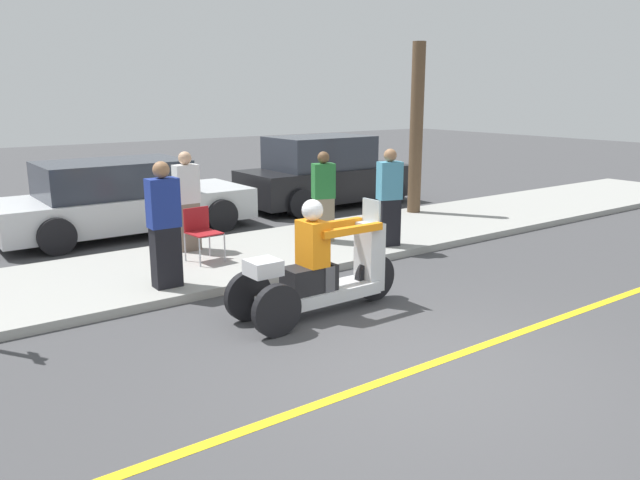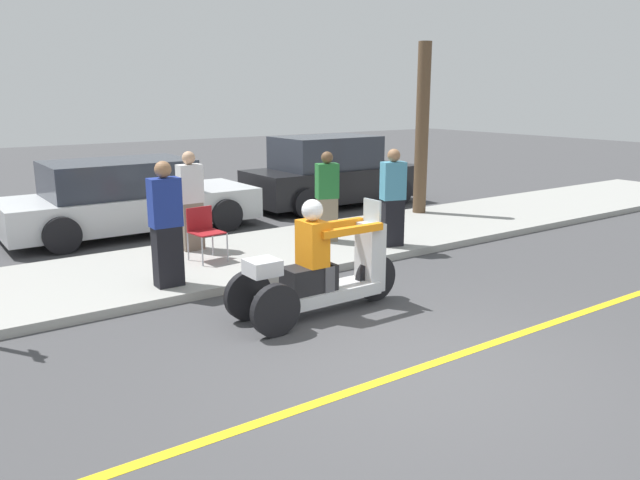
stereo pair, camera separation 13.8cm
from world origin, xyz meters
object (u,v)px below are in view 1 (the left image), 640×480
parked_car_lot_left (122,199)px  spectator_mid_group (323,198)px  spectator_near_curb (389,199)px  tree_trunk (416,129)px  parked_car_lot_far (325,174)px  spectator_far_back (164,227)px  folding_chair_set_back (201,228)px  spectator_end_of_line (187,203)px  motorcycle_trike (320,273)px

parked_car_lot_left → spectator_mid_group: bearing=-52.2°
spectator_near_curb → spectator_mid_group: 1.15m
spectator_near_curb → tree_trunk: (2.52, 1.95, 1.00)m
parked_car_lot_far → spectator_mid_group: bearing=-126.9°
spectator_far_back → parked_car_lot_left: (0.81, 4.05, -0.26)m
folding_chair_set_back → tree_trunk: 5.75m
spectator_end_of_line → parked_car_lot_far: (4.67, 2.52, -0.13)m
spectator_far_back → parked_car_lot_far: bearing=36.1°
parked_car_lot_left → spectator_far_back: bearing=-101.3°
spectator_end_of_line → spectator_mid_group: spectator_end_of_line is taller
parked_car_lot_far → folding_chair_set_back: bearing=-146.0°
motorcycle_trike → spectator_near_curb: (2.74, 1.78, 0.40)m
spectator_near_curb → spectator_far_back: (-3.98, 0.03, 0.02)m
spectator_far_back → spectator_mid_group: spectator_far_back is taller
folding_chair_set_back → parked_car_lot_left: (-0.16, 3.08, 0.05)m
spectator_far_back → tree_trunk: size_ratio=0.47×
motorcycle_trike → spectator_near_curb: bearing=32.9°
motorcycle_trike → spectator_mid_group: 3.39m
parked_car_lot_left → parked_car_lot_far: 4.95m
folding_chair_set_back → spectator_mid_group: bearing=-2.2°
motorcycle_trike → spectator_far_back: 2.23m
spectator_far_back → parked_car_lot_left: 4.14m
spectator_end_of_line → spectator_mid_group: bearing=-20.1°
spectator_far_back → spectator_near_curb: bearing=-0.4°
spectator_end_of_line → parked_car_lot_far: 5.31m
spectator_far_back → motorcycle_trike: bearing=-55.6°
folding_chair_set_back → tree_trunk: (5.52, 0.95, 1.29)m
parked_car_lot_left → spectator_near_curb: bearing=-52.2°
parked_car_lot_left → tree_trunk: 6.20m
spectator_near_curb → parked_car_lot_left: size_ratio=0.35×
motorcycle_trike → parked_car_lot_far: (4.52, 6.00, 0.26)m
motorcycle_trike → spectator_mid_group: spectator_mid_group is taller
folding_chair_set_back → parked_car_lot_left: 3.09m
spectator_mid_group → parked_car_lot_far: spectator_mid_group is taller
spectator_end_of_line → folding_chair_set_back: bearing=-98.9°
spectator_end_of_line → parked_car_lot_far: bearing=28.3°
spectator_far_back → parked_car_lot_far: spectator_far_back is taller
spectator_end_of_line → spectator_mid_group: 2.33m
spectator_mid_group → parked_car_lot_left: spectator_mid_group is taller
spectator_end_of_line → motorcycle_trike: bearing=-87.5°
spectator_far_back → tree_trunk: 6.84m
spectator_near_curb → folding_chair_set_back: size_ratio=2.01×
folding_chair_set_back → spectator_near_curb: bearing=-18.4°
spectator_near_curb → parked_car_lot_left: (-3.17, 4.08, -0.24)m
parked_car_lot_far → tree_trunk: 2.65m
parked_car_lot_left → folding_chair_set_back: bearing=-87.0°
spectator_mid_group → spectator_far_back: bearing=-164.9°
spectator_near_curb → spectator_mid_group: (-0.71, 0.91, -0.04)m
spectator_near_curb → parked_car_lot_left: bearing=127.8°
spectator_end_of_line → tree_trunk: (5.41, 0.24, 1.00)m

